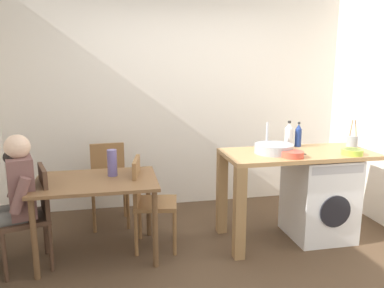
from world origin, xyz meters
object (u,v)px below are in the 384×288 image
object	(u,v)px
bottle_tall_green	(289,135)
utensil_crock	(352,142)
colander	(352,152)
chair_person_seat	(33,211)
mixing_bowl	(293,154)
bottle_squat_brown	(298,136)
washing_machine	(319,197)
seated_person	(11,197)
dining_table	(97,190)
vase	(112,163)
chair_spare_by_wall	(109,179)
chair_opposite	(148,198)

from	to	relation	value
bottle_tall_green	utensil_crock	size ratio (longest dim) A/B	0.93
bottle_tall_green	colander	distance (m)	0.65
chair_person_seat	mixing_bowl	xyz separation A→B (m)	(2.36, -0.16, 0.44)
utensil_crock	bottle_squat_brown	bearing A→B (deg)	159.50
chair_person_seat	bottle_tall_green	world-z (taller)	bottle_tall_green
chair_person_seat	bottle_squat_brown	xyz separation A→B (m)	(2.64, 0.28, 0.53)
washing_machine	mixing_bowl	distance (m)	0.70
seated_person	washing_machine	distance (m)	2.95
dining_table	vase	size ratio (longest dim) A/B	4.35
seated_person	mixing_bowl	size ratio (longest dim) A/B	5.70
bottle_squat_brown	colander	distance (m)	0.58
mixing_bowl	bottle_squat_brown	bearing A→B (deg)	57.65
washing_machine	utensil_crock	distance (m)	0.67
seated_person	colander	bearing A→B (deg)	-108.96
mixing_bowl	vase	size ratio (longest dim) A/B	0.83
washing_machine	mixing_bowl	bearing A→B (deg)	-155.03
vase	dining_table	bearing A→B (deg)	-146.31
washing_machine	bottle_squat_brown	distance (m)	0.67
chair_spare_by_wall	utensil_crock	size ratio (longest dim) A/B	3.00
seated_person	washing_machine	xyz separation A→B (m)	(2.94, 0.08, -0.24)
chair_spare_by_wall	mixing_bowl	distance (m)	2.04
chair_opposite	washing_machine	distance (m)	1.76
seated_person	bottle_tall_green	distance (m)	2.73
chair_spare_by_wall	bottle_squat_brown	size ratio (longest dim) A/B	3.43
chair_opposite	bottle_squat_brown	size ratio (longest dim) A/B	3.43
vase	chair_opposite	bearing A→B (deg)	-6.63
chair_spare_by_wall	bottle_squat_brown	world-z (taller)	bottle_squat_brown
seated_person	bottle_tall_green	world-z (taller)	seated_person
bottle_squat_brown	colander	xyz separation A→B (m)	(0.33, -0.46, -0.09)
chair_opposite	vase	size ratio (longest dim) A/B	3.56
chair_person_seat	colander	distance (m)	3.01
chair_spare_by_wall	mixing_bowl	bearing A→B (deg)	145.62
dining_table	chair_person_seat	size ratio (longest dim) A/B	1.22
dining_table	vase	world-z (taller)	vase
bottle_tall_green	chair_spare_by_wall	bearing A→B (deg)	163.27
utensil_crock	dining_table	bearing A→B (deg)	-179.80
dining_table	mixing_bowl	size ratio (longest dim) A/B	5.23
bottle_tall_green	washing_machine	bearing A→B (deg)	-44.79
dining_table	seated_person	world-z (taller)	seated_person
seated_person	bottle_squat_brown	world-z (taller)	seated_person
bottle_squat_brown	seated_person	bearing A→B (deg)	-173.36
dining_table	bottle_tall_green	world-z (taller)	bottle_tall_green
bottle_squat_brown	mixing_bowl	bearing A→B (deg)	-122.35
seated_person	colander	world-z (taller)	seated_person
bottle_tall_green	mixing_bowl	xyz separation A→B (m)	(-0.17, -0.45, -0.09)
bottle_tall_green	colander	xyz separation A→B (m)	(0.44, -0.47, -0.09)
chair_person_seat	colander	world-z (taller)	colander
chair_opposite	chair_spare_by_wall	bearing A→B (deg)	-142.50
colander	chair_person_seat	bearing A→B (deg)	176.49
chair_person_seat	chair_opposite	world-z (taller)	same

